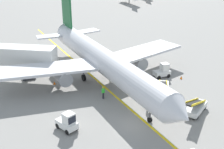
{
  "coord_description": "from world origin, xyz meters",
  "views": [
    {
      "loc": [
        -13.74,
        -24.09,
        17.76
      ],
      "look_at": [
        0.43,
        8.23,
        2.5
      ],
      "focal_mm": 47.31,
      "sensor_mm": 36.0,
      "label": 1
    }
  ],
  "objects_px": {
    "baggage_tug_near_wing": "(163,71)",
    "safety_cone_nose_right": "(54,83)",
    "airliner": "(102,59)",
    "jet_bridge": "(6,55)",
    "belt_loader_forward_hold": "(163,87)",
    "belt_loader_aft_hold": "(196,107)",
    "safety_cone_nose_left": "(181,77)",
    "ground_crew_wing_walker": "(147,102)",
    "ground_crew_marshaller": "(103,92)",
    "baggage_tug_by_cargo_door": "(67,122)"
  },
  "relations": [
    {
      "from": "baggage_tug_near_wing",
      "to": "safety_cone_nose_right",
      "type": "relative_size",
      "value": 5.47
    },
    {
      "from": "safety_cone_nose_right",
      "to": "airliner",
      "type": "bearing_deg",
      "value": -15.99
    },
    {
      "from": "airliner",
      "to": "jet_bridge",
      "type": "relative_size",
      "value": 2.89
    },
    {
      "from": "belt_loader_forward_hold",
      "to": "belt_loader_aft_hold",
      "type": "height_order",
      "value": "same"
    },
    {
      "from": "airliner",
      "to": "safety_cone_nose_left",
      "type": "distance_m",
      "value": 12.09
    },
    {
      "from": "ground_crew_wing_walker",
      "to": "safety_cone_nose_right",
      "type": "xyz_separation_m",
      "value": [
        -8.51,
        11.2,
        -0.69
      ]
    },
    {
      "from": "ground_crew_marshaller",
      "to": "safety_cone_nose_left",
      "type": "relative_size",
      "value": 3.86
    },
    {
      "from": "airliner",
      "to": "belt_loader_forward_hold",
      "type": "height_order",
      "value": "airliner"
    },
    {
      "from": "belt_loader_aft_hold",
      "to": "baggage_tug_near_wing",
      "type": "bearing_deg",
      "value": 78.08
    },
    {
      "from": "jet_bridge",
      "to": "belt_loader_forward_hold",
      "type": "distance_m",
      "value": 22.81
    },
    {
      "from": "safety_cone_nose_right",
      "to": "belt_loader_aft_hold",
      "type": "bearing_deg",
      "value": -47.49
    },
    {
      "from": "baggage_tug_by_cargo_door",
      "to": "ground_crew_marshaller",
      "type": "relative_size",
      "value": 1.6
    },
    {
      "from": "belt_loader_forward_hold",
      "to": "safety_cone_nose_right",
      "type": "height_order",
      "value": "belt_loader_forward_hold"
    },
    {
      "from": "baggage_tug_near_wing",
      "to": "baggage_tug_by_cargo_door",
      "type": "bearing_deg",
      "value": -154.97
    },
    {
      "from": "ground_crew_marshaller",
      "to": "ground_crew_wing_walker",
      "type": "xyz_separation_m",
      "value": [
        3.82,
        -4.45,
        0.0
      ]
    },
    {
      "from": "belt_loader_aft_hold",
      "to": "safety_cone_nose_right",
      "type": "relative_size",
      "value": 11.16
    },
    {
      "from": "baggage_tug_by_cargo_door",
      "to": "safety_cone_nose_left",
      "type": "xyz_separation_m",
      "value": [
        18.86,
        6.09,
        -0.71
      ]
    },
    {
      "from": "ground_crew_wing_walker",
      "to": "safety_cone_nose_right",
      "type": "relative_size",
      "value": 3.86
    },
    {
      "from": "jet_bridge",
      "to": "belt_loader_aft_hold",
      "type": "relative_size",
      "value": 2.49
    },
    {
      "from": "baggage_tug_near_wing",
      "to": "ground_crew_marshaller",
      "type": "relative_size",
      "value": 1.42
    },
    {
      "from": "airliner",
      "to": "belt_loader_aft_hold",
      "type": "xyz_separation_m",
      "value": [
        6.68,
        -12.49,
        -2.64
      ]
    },
    {
      "from": "belt_loader_aft_hold",
      "to": "ground_crew_marshaller",
      "type": "height_order",
      "value": "belt_loader_aft_hold"
    },
    {
      "from": "belt_loader_aft_hold",
      "to": "ground_crew_wing_walker",
      "type": "bearing_deg",
      "value": 145.86
    },
    {
      "from": "baggage_tug_by_cargo_door",
      "to": "belt_loader_forward_hold",
      "type": "distance_m",
      "value": 14.28
    },
    {
      "from": "jet_bridge",
      "to": "ground_crew_marshaller",
      "type": "relative_size",
      "value": 7.19
    },
    {
      "from": "belt_loader_forward_hold",
      "to": "ground_crew_marshaller",
      "type": "distance_m",
      "value": 7.99
    },
    {
      "from": "airliner",
      "to": "belt_loader_forward_hold",
      "type": "bearing_deg",
      "value": -47.22
    },
    {
      "from": "belt_loader_aft_hold",
      "to": "ground_crew_wing_walker",
      "type": "xyz_separation_m",
      "value": [
        -4.63,
        3.14,
        0.13
      ]
    },
    {
      "from": "baggage_tug_near_wing",
      "to": "safety_cone_nose_left",
      "type": "height_order",
      "value": "baggage_tug_near_wing"
    },
    {
      "from": "jet_bridge",
      "to": "ground_crew_wing_walker",
      "type": "distance_m",
      "value": 21.79
    },
    {
      "from": "jet_bridge",
      "to": "belt_loader_forward_hold",
      "type": "height_order",
      "value": "jet_bridge"
    },
    {
      "from": "baggage_tug_by_cargo_door",
      "to": "belt_loader_aft_hold",
      "type": "xyz_separation_m",
      "value": [
        14.52,
        -2.61,
        -0.15
      ]
    },
    {
      "from": "safety_cone_nose_left",
      "to": "baggage_tug_by_cargo_door",
      "type": "bearing_deg",
      "value": -162.11
    },
    {
      "from": "ground_crew_wing_walker",
      "to": "safety_cone_nose_right",
      "type": "bearing_deg",
      "value": 127.24
    },
    {
      "from": "baggage_tug_near_wing",
      "to": "safety_cone_nose_left",
      "type": "bearing_deg",
      "value": -38.76
    },
    {
      "from": "belt_loader_forward_hold",
      "to": "ground_crew_wing_walker",
      "type": "xyz_separation_m",
      "value": [
        -4.0,
        -2.81,
        0.13
      ]
    },
    {
      "from": "ground_crew_wing_walker",
      "to": "safety_cone_nose_left",
      "type": "height_order",
      "value": "ground_crew_wing_walker"
    },
    {
      "from": "safety_cone_nose_left",
      "to": "belt_loader_forward_hold",
      "type": "bearing_deg",
      "value": -151.1
    },
    {
      "from": "baggage_tug_near_wing",
      "to": "belt_loader_aft_hold",
      "type": "height_order",
      "value": "belt_loader_aft_hold"
    },
    {
      "from": "jet_bridge",
      "to": "belt_loader_forward_hold",
      "type": "bearing_deg",
      "value": -36.75
    },
    {
      "from": "baggage_tug_near_wing",
      "to": "belt_loader_forward_hold",
      "type": "relative_size",
      "value": 0.49
    },
    {
      "from": "safety_cone_nose_left",
      "to": "ground_crew_wing_walker",
      "type": "bearing_deg",
      "value": -148.21
    },
    {
      "from": "baggage_tug_near_wing",
      "to": "ground_crew_wing_walker",
      "type": "bearing_deg",
      "value": -133.18
    },
    {
      "from": "airliner",
      "to": "belt_loader_forward_hold",
      "type": "distance_m",
      "value": 9.29
    },
    {
      "from": "ground_crew_marshaller",
      "to": "jet_bridge",
      "type": "bearing_deg",
      "value": 130.92
    },
    {
      "from": "belt_loader_aft_hold",
      "to": "safety_cone_nose_left",
      "type": "height_order",
      "value": "belt_loader_aft_hold"
    },
    {
      "from": "belt_loader_aft_hold",
      "to": "ground_crew_marshaller",
      "type": "bearing_deg",
      "value": 138.07
    },
    {
      "from": "ground_crew_wing_walker",
      "to": "safety_cone_nose_left",
      "type": "xyz_separation_m",
      "value": [
        8.97,
        5.56,
        -0.69
      ]
    },
    {
      "from": "ground_crew_marshaller",
      "to": "ground_crew_wing_walker",
      "type": "relative_size",
      "value": 1.0
    },
    {
      "from": "baggage_tug_near_wing",
      "to": "ground_crew_wing_walker",
      "type": "xyz_separation_m",
      "value": [
        -6.83,
        -7.28,
        -0.02
      ]
    }
  ]
}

